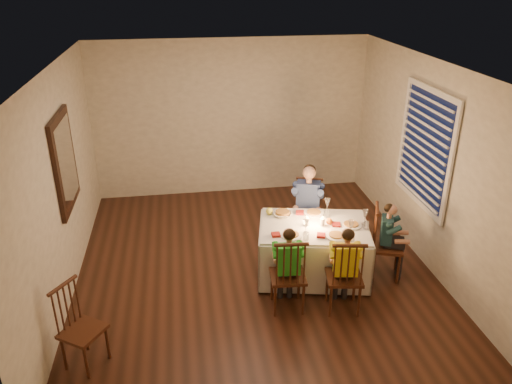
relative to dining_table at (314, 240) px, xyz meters
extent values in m
plane|color=black|center=(-0.71, 0.26, -0.50)|extent=(5.00, 5.00, 0.00)
cube|color=beige|center=(-2.96, 0.26, 0.80)|extent=(0.02, 5.00, 2.60)
cube|color=beige|center=(1.54, 0.26, 0.80)|extent=(0.02, 5.00, 2.60)
cube|color=beige|center=(-0.71, 2.76, 0.80)|extent=(4.50, 0.02, 2.60)
plane|color=white|center=(-0.71, 0.26, 2.10)|extent=(5.00, 5.00, 0.00)
cube|color=silver|center=(0.00, 0.00, 0.18)|extent=(1.47, 1.18, 0.04)
cube|color=silver|center=(0.10, 0.47, -0.15)|extent=(1.32, 0.29, 0.64)
cube|color=silver|center=(-0.10, -0.47, -0.15)|extent=(1.32, 0.29, 0.64)
cube|color=silver|center=(0.65, -0.13, -0.15)|extent=(0.22, 0.96, 0.64)
cube|color=silver|center=(-0.65, 0.13, -0.15)|extent=(0.22, 0.96, 0.64)
cylinder|color=white|center=(0.07, 0.31, 0.21)|extent=(0.31, 0.31, 0.02)
cylinder|color=white|center=(-0.34, -0.21, 0.21)|extent=(0.31, 0.31, 0.02)
cylinder|color=white|center=(0.18, -0.31, 0.21)|extent=(0.31, 0.31, 0.02)
cylinder|color=white|center=(0.44, -0.08, 0.21)|extent=(0.31, 0.31, 0.02)
cylinder|color=white|center=(-0.09, 0.02, 0.25)|extent=(0.06, 0.06, 0.10)
cylinder|color=white|center=(0.09, -0.02, 0.25)|extent=(0.06, 0.06, 0.10)
sphere|color=#F9F041|center=(-0.49, 0.39, 0.25)|extent=(0.09, 0.09, 0.09)
sphere|color=orange|center=(0.19, 0.01, 0.24)|extent=(0.08, 0.08, 0.08)
imported|color=white|center=(-0.34, 0.31, 0.23)|extent=(0.28, 0.28, 0.06)
cube|color=black|center=(-2.93, 0.56, 1.00)|extent=(0.05, 0.95, 1.15)
cube|color=white|center=(-2.90, 0.56, 1.00)|extent=(0.01, 0.78, 0.98)
cube|color=#0D1537|center=(1.52, 0.36, 1.00)|extent=(0.01, 1.20, 1.40)
cube|color=white|center=(1.51, 0.36, 1.00)|extent=(0.03, 1.34, 1.54)
camera|label=1|loc=(-1.55, -5.22, 3.12)|focal=35.00mm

